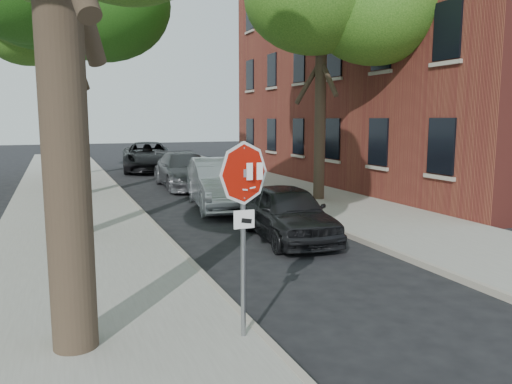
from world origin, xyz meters
TOP-DOWN VIEW (x-y plane):
  - ground at (0.00, 0.00)m, footprint 120.00×120.00m
  - sidewalk_left at (-2.50, 12.00)m, footprint 4.00×55.00m
  - sidewalk_right at (6.00, 12.00)m, footprint 4.00×55.00m
  - curb_left at (-0.45, 12.00)m, footprint 0.12×55.00m
  - curb_right at (3.95, 12.00)m, footprint 0.12×55.00m
  - apartment_building at (14.00, 14.00)m, footprint 12.20×20.20m
  - stop_sign at (-0.70, -0.03)m, footprint 0.76×0.34m
  - tree_far at (-2.72, 21.11)m, footprint 5.29×4.91m
  - car_a at (2.43, 5.18)m, footprint 2.00×4.18m
  - car_b at (2.26, 10.07)m, footprint 2.48×5.33m
  - car_c at (2.37, 15.60)m, footprint 2.34×5.40m
  - car_d at (2.10, 23.36)m, footprint 3.53×6.42m

SIDE VIEW (x-z plane):
  - ground at x=0.00m, z-range 0.00..0.00m
  - sidewalk_left at x=-2.50m, z-range 0.00..0.12m
  - sidewalk_right at x=6.00m, z-range 0.00..0.12m
  - curb_left at x=-0.45m, z-range 0.00..0.13m
  - curb_right at x=3.95m, z-range 0.00..0.13m
  - car_a at x=2.43m, z-range 0.00..1.38m
  - car_c at x=2.37m, z-range 0.00..1.55m
  - car_b at x=2.26m, z-range 0.00..1.69m
  - car_d at x=2.10m, z-range 0.00..1.70m
  - stop_sign at x=-0.70m, z-range 0.64..3.25m
  - tree_far at x=-2.72m, z-range 2.55..11.88m
  - apartment_building at x=14.00m, z-range 0.00..15.30m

